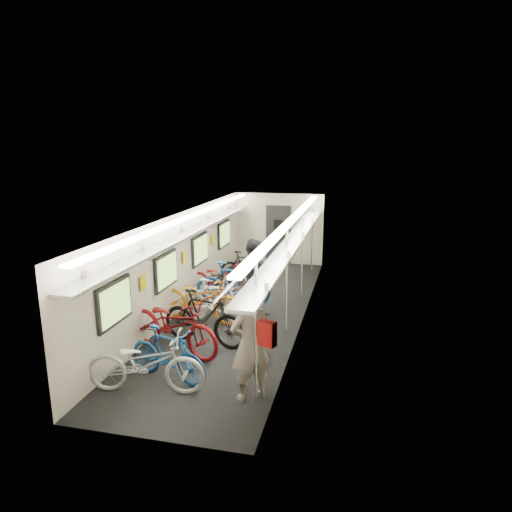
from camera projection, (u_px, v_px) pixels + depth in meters
The scene contains 14 objects.
train_car_shell at pixel (234, 240), 11.41m from camera, with size 10.00×10.00×10.00m.
bicycle_0 at pixel (146, 363), 7.40m from camera, with size 0.68×1.95×1.02m, color silver.
bicycle_1 at pixel (167, 354), 7.80m from camera, with size 0.45×1.61×0.97m, color navy.
bicycle_2 at pixel (173, 324), 8.84m from camera, with size 0.77×2.20×1.15m, color maroon.
bicycle_3 at pixel (204, 318), 9.19m from camera, with size 0.54×1.91×1.15m, color black.
bicycle_4 at pixel (200, 299), 10.41m from camera, with size 0.73×2.10×1.10m, color orange.
bicycle_5 at pixel (216, 301), 10.35m from camera, with size 0.48×1.72×1.03m, color white.
bicycle_6 at pixel (225, 295), 10.82m from camera, with size 0.65×1.88×0.99m, color #B4B4B9.
bicycle_7 at pixel (233, 284), 11.46m from camera, with size 0.54×1.90×1.14m, color #194F97.
bicycle_8 at pixel (221, 279), 12.06m from camera, with size 0.68×1.94×1.02m, color maroon.
bicycle_9 at pixel (246, 267), 13.43m from camera, with size 0.44×1.56×0.94m, color black.
passenger_near at pixel (250, 344), 7.11m from camera, with size 0.69×0.45×1.89m, color gray.
passenger_mid at pixel (254, 277), 10.82m from camera, with size 0.89×0.70×1.84m, color black.
backpack at pixel (267, 333), 6.67m from camera, with size 0.26×0.14×0.38m, color #9F100F.
Camera 1 is at (2.70, -10.05, 3.96)m, focal length 32.00 mm.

